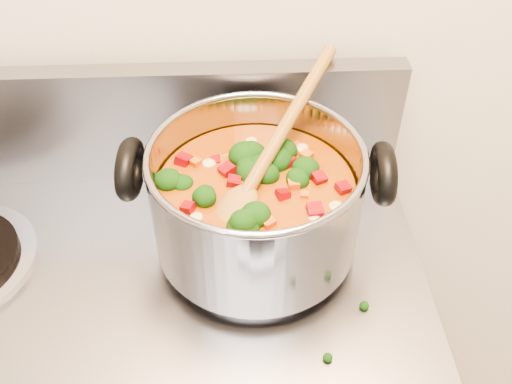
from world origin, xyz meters
TOP-DOWN VIEW (x-y plane):
  - stockpot at (0.24, 1.31)m, footprint 0.29×0.23m
  - wooden_spoon at (0.25, 1.33)m, footprint 0.17×0.25m
  - cooktop_crumbs at (0.19, 1.33)m, footprint 0.27×0.22m

SIDE VIEW (x-z plane):
  - cooktop_crumbs at x=0.19m, z-range 0.92..0.93m
  - stockpot at x=0.24m, z-range 0.93..1.07m
  - wooden_spoon at x=0.25m, z-range 0.99..1.09m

